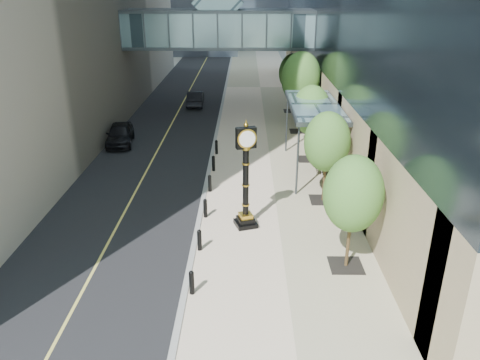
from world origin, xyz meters
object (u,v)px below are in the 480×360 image
street_clock (246,183)px  car_near (120,134)px  car_far (195,98)px  pedestrian (320,162)px

street_clock → car_near: 15.89m
street_clock → car_far: street_clock is taller
street_clock → car_near: bearing=108.1°
car_far → pedestrian: bearing=115.4°
street_clock → car_far: size_ratio=1.22×
car_near → car_far: bearing=62.1°
pedestrian → car_far: (-9.53, 18.14, -0.20)m
street_clock → pedestrian: size_ratio=3.01×
car_near → street_clock: bearing=-61.5°
street_clock → car_far: (-4.94, 24.76, -1.60)m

